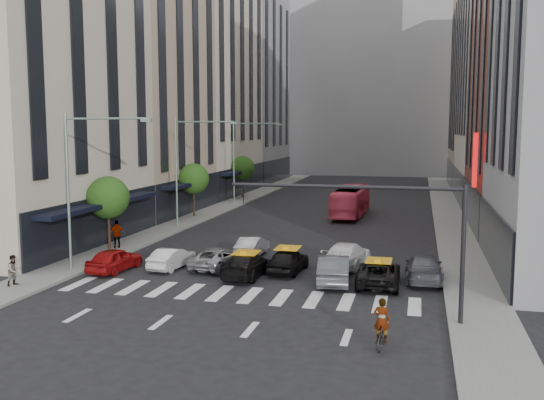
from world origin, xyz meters
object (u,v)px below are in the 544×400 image
Objects in this scene: streetlamp_mid at (187,158)px; motorcycle at (381,337)px; pedestrian_near at (14,270)px; car_white_front at (172,258)px; taxi_center at (288,260)px; streetlamp_near at (82,171)px; streetlamp_far at (242,151)px; pedestrian_far at (117,234)px; bus at (351,201)px; car_red at (115,259)px; taxi_left at (247,265)px.

streetlamp_mid reaches higher than motorcycle.
streetlamp_mid is 20.74m from pedestrian_near.
taxi_center is (6.92, 0.69, 0.08)m from car_white_front.
streetlamp_near is 32.00m from streetlamp_far.
car_white_front is 1.98× the size of pedestrian_far.
streetlamp_near is 8.09m from pedestrian_far.
bus is (12.39, 26.35, -4.47)m from streetlamp_near.
taxi_center is (9.90, 2.12, 0.01)m from car_red.
streetlamp_near reaches higher than car_red.
pedestrian_near is (-11.11, -5.24, 0.27)m from taxi_left.
streetlamp_near reaches higher than car_white_front.
motorcycle is at bearing 132.19° from taxi_left.
pedestrian_near is (-1.72, -20.07, -4.95)m from streetlamp_mid.
streetlamp_near is 0.87× the size of bus.
streetlamp_far is 14.34m from bus.
streetlamp_near is at bearing 31.20° from car_white_front.
bus is 5.39× the size of pedestrian_far.
car_red is 2.53× the size of pedestrian_near.
streetlamp_near is at bearing 28.46° from car_red.
car_white_front is at bearing -148.64° from car_red.
streetlamp_far is at bearing -125.73° from pedestrian_far.
taxi_center is 12.63m from motorcycle.
streetlamp_near is 29.46m from bus.
bus reaches higher than pedestrian_far.
pedestrian_near reaches higher than taxi_left.
streetlamp_far is 2.17× the size of taxi_center.
streetlamp_far is 26.12m from pedestrian_far.
streetlamp_near reaches higher than motorcycle.
taxi_left is 12.48m from motorcycle.
taxi_left is at bearing 121.54° from pedestrian_far.
car_red is 1.07× the size of car_white_front.
car_red is at bearing -15.79° from pedestrian_near.
bus is (10.87, 25.71, 0.74)m from car_red.
car_red is 6.43m from pedestrian_far.
pedestrian_near is at bearing 51.16° from car_white_front.
taxi_center is at bearing -43.76° from pedestrian_near.
streetlamp_far is (0.00, 16.00, 0.00)m from streetlamp_mid.
bus reaches higher than car_red.
streetlamp_mid is at bearing -44.45° from taxi_center.
streetlamp_near and streetlamp_mid have the same top height.
bus is 6.41× the size of pedestrian_near.
streetlamp_mid is 18.31m from taxi_left.
pedestrian_far is at bearing 102.08° from streetlamp_near.
car_white_front is at bearing 111.04° from pedestrian_far.
taxi_left reaches higher than motorcycle.
bus is (7.89, 24.29, 0.81)m from car_white_front.
streetlamp_far reaches higher than car_red.
car_white_front is 0.37× the size of bus.
motorcycle is (15.94, -8.97, -0.27)m from car_red.
car_red is 10.13m from taxi_center.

